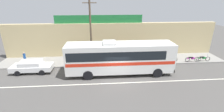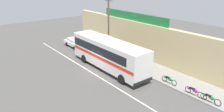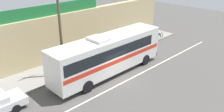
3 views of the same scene
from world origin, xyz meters
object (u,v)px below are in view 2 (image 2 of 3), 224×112
Objects in this scene: motorcycle_orange at (169,80)px; motorcycle_green at (210,98)px; parked_car at (75,42)px; pedestrian_near_shop at (81,36)px; intercity_bus at (108,52)px; utility_pole at (109,26)px; motorcycle_blue at (194,91)px.

motorcycle_orange and motorcycle_green have the same top height.
parked_car is at bearing -175.27° from motorcycle_orange.
motorcycle_orange is at bearing 4.73° from parked_car.
parked_car is at bearing -51.88° from pedestrian_near_shop.
intercity_bus is at bearing -168.31° from motorcycle_green.
utility_pole is 13.67m from motorcycle_blue.
utility_pole is (-3.13, 2.53, 2.24)m from intercity_bus.
pedestrian_near_shop is (-21.63, 0.80, 0.53)m from motorcycle_blue.
pedestrian_near_shop is at bearing 177.87° from motorcycle_blue.
motorcycle_green is at bearing 3.52° from parked_car.
utility_pole is 4.24× the size of motorcycle_blue.
utility_pole is 10.91m from motorcycle_orange.
pedestrian_near_shop is at bearing 177.86° from motorcycle_orange.
motorcycle_blue is 1.01× the size of motorcycle_green.
utility_pole is 4.42× the size of motorcycle_orange.
intercity_bus is 6.22× the size of motorcycle_green.
parked_car is at bearing -167.93° from utility_pole.
motorcycle_blue is at bearing 13.38° from intercity_bus.
motorcycle_blue is 1.04× the size of motorcycle_orange.
utility_pole reaches higher than pedestrian_near_shop.
utility_pole reaches higher than parked_car.
parked_car is at bearing -176.48° from motorcycle_green.
motorcycle_blue is at bearing -0.65° from utility_pole.
motorcycle_orange is at bearing -0.26° from utility_pole.
motorcycle_orange is (-2.89, 0.10, 0.00)m from motorcycle_blue.
pedestrian_near_shop reaches higher than motorcycle_orange.
parked_car is 20.02m from motorcycle_blue.
motorcycle_blue is 2.90m from motorcycle_orange.
motorcycle_green is (21.53, 1.32, -0.17)m from parked_car.
intercity_bus is 10.40m from motorcycle_blue.
pedestrian_near_shop is (-23.19, 0.79, 0.53)m from motorcycle_green.
parked_car is 2.38× the size of motorcycle_blue.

